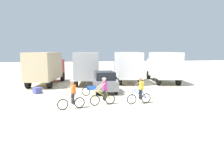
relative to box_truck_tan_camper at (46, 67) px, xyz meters
The scene contains 11 objects.
ground_plane 13.18m from the box_truck_tan_camper, 63.11° to the right, with size 120.00×120.00×0.00m, color beige.
box_truck_tan_camper is the anchor object (origin of this frame).
box_truck_grey_hauler 4.33m from the box_truck_tan_camper, ahead, with size 3.19×6.99×3.35m.
box_truck_avon_van 8.75m from the box_truck_tan_camper, ahead, with size 3.02×6.95×3.35m.
box_truck_white_box 12.70m from the box_truck_tan_camper, ahead, with size 3.27×7.01×3.35m.
sedan_parked 7.38m from the box_truck_tan_camper, 42.78° to the right, with size 1.80×4.21×1.76m.
cyclist_orange_shirt 10.59m from the box_truck_tan_camper, 75.71° to the right, with size 1.67×0.68×1.82m.
cyclist_cowboy_hat 10.68m from the box_truck_tan_camper, 64.26° to the right, with size 1.71×0.55×1.82m.
cyclist_near_camera 12.05m from the box_truck_tan_camper, 54.09° to the right, with size 1.72×0.52×1.82m.
bicycle_spare 7.92m from the box_truck_tan_camper, 57.45° to the right, with size 1.71×0.54×0.97m.
supply_crate 5.04m from the box_truck_tan_camper, 92.73° to the right, with size 0.65×0.59×0.50m, color #4C5199.
Camera 1 is at (-3.28, -11.55, 3.50)m, focal length 34.55 mm.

